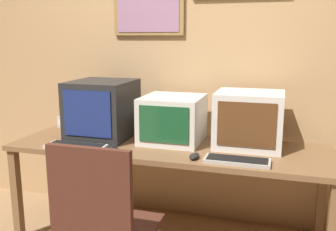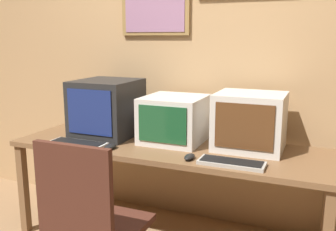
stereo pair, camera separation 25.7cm
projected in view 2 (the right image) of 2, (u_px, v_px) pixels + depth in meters
name	position (u px, v px, depth m)	size (l,w,h in m)	color
wall_back	(191.00, 57.00, 2.92)	(8.00, 0.08, 2.60)	tan
desk	(168.00, 154.00, 2.63)	(2.21, 0.70, 0.72)	brown
monitor_left	(107.00, 108.00, 2.85)	(0.44, 0.47, 0.42)	black
monitor_center	(174.00, 119.00, 2.69)	(0.42, 0.45, 0.33)	beige
monitor_right	(250.00, 121.00, 2.50)	(0.45, 0.41, 0.38)	beige
keyboard_main	(78.00, 144.00, 2.61)	(0.42, 0.15, 0.03)	beige
keyboard_side	(232.00, 163.00, 2.21)	(0.39, 0.15, 0.03)	#A8A399
mouse_near_keyboard	(111.00, 147.00, 2.52)	(0.06, 0.12, 0.03)	black
mouse_far_corner	(189.00, 157.00, 2.31)	(0.06, 0.11, 0.03)	black
desk_clock	(73.00, 120.00, 3.21)	(0.09, 0.05, 0.09)	#B7B2AD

